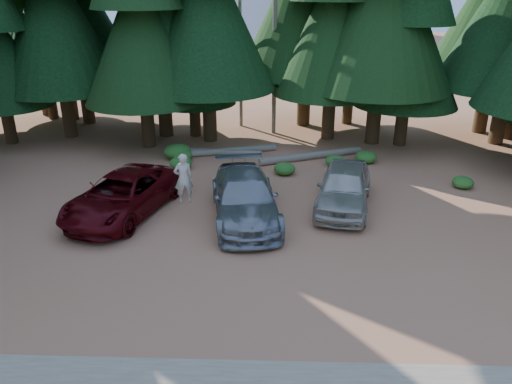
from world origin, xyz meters
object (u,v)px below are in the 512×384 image
log_right (311,156)px  frisbee_player (183,178)px  red_pickup (122,195)px  log_left (231,151)px  log_mid (224,152)px  silver_minivan_right (344,187)px  silver_minivan_center (245,197)px

log_right → frisbee_player: bearing=-149.4°
red_pickup → log_left: bearing=80.5°
log_mid → log_right: 4.45m
silver_minivan_right → log_left: silver_minivan_right is taller
frisbee_player → log_left: frisbee_player is taller
log_mid → log_right: (4.42, -0.48, 0.02)m
red_pickup → silver_minivan_center: silver_minivan_center is taller
log_left → red_pickup: bearing=-132.1°
red_pickup → log_mid: (3.19, 7.12, -0.63)m
red_pickup → log_mid: red_pickup is taller
frisbee_player → log_mid: (0.78, 7.42, -1.45)m
silver_minivan_right → log_left: bearing=139.3°
log_right → red_pickup: bearing=-161.5°
red_pickup → silver_minivan_right: size_ratio=1.15×
frisbee_player → log_left: bearing=-120.2°
silver_minivan_center → red_pickup: bearing=169.1°
silver_minivan_center → log_right: size_ratio=1.03×
frisbee_player → silver_minivan_center: bearing=160.7°
red_pickup → log_mid: size_ratio=1.47×
red_pickup → frisbee_player: bearing=9.2°
frisbee_player → log_right: frisbee_player is taller
frisbee_player → log_mid: 7.60m
log_right → log_mid: bearing=151.2°
log_left → log_right: 4.14m
silver_minivan_right → log_right: size_ratio=0.88×
silver_minivan_right → log_right: silver_minivan_right is taller
red_pickup → silver_minivan_right: 8.52m
red_pickup → frisbee_player: 2.57m
frisbee_player → log_left: (1.12, 7.65, -1.43)m
silver_minivan_center → log_right: bearing=58.1°
red_pickup → log_left: red_pickup is taller
silver_minivan_center → frisbee_player: frisbee_player is taller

